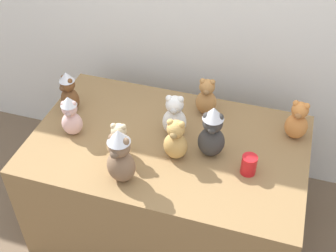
{
  "coord_description": "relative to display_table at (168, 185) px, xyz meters",
  "views": [
    {
      "loc": [
        0.53,
        -1.46,
        2.39
      ],
      "look_at": [
        0.0,
        0.25,
        0.84
      ],
      "focal_mm": 46.88,
      "sensor_mm": 36.0,
      "label": 1
    }
  ],
  "objects": [
    {
      "name": "teddy_bear_snow",
      "position": [
        0.01,
        0.08,
        0.48
      ],
      "size": [
        0.15,
        0.13,
        0.26
      ],
      "rotation": [
        0.0,
        0.0,
        0.16
      ],
      "color": "white",
      "rests_on": "display_table"
    },
    {
      "name": "party_cup_red",
      "position": [
        0.46,
        -0.09,
        0.42
      ],
      "size": [
        0.08,
        0.08,
        0.11
      ],
      "primitive_type": "cylinder",
      "color": "red",
      "rests_on": "display_table"
    },
    {
      "name": "teddy_bear_mocha",
      "position": [
        -0.14,
        -0.33,
        0.52
      ],
      "size": [
        0.16,
        0.14,
        0.33
      ],
      "rotation": [
        0.0,
        0.0,
        -0.12
      ],
      "color": "#7F6047",
      "rests_on": "display_table"
    },
    {
      "name": "teddy_bear_honey",
      "position": [
        0.07,
        -0.1,
        0.48
      ],
      "size": [
        0.13,
        0.12,
        0.25
      ],
      "rotation": [
        0.0,
        0.0,
        0.01
      ],
      "color": "tan",
      "rests_on": "display_table"
    },
    {
      "name": "teddy_bear_charcoal",
      "position": [
        0.25,
        -0.02,
        0.52
      ],
      "size": [
        0.16,
        0.14,
        0.32
      ],
      "rotation": [
        0.0,
        0.0,
        0.16
      ],
      "color": "#383533",
      "rests_on": "display_table"
    },
    {
      "name": "display_table",
      "position": [
        0.0,
        0.0,
        0.0
      ],
      "size": [
        1.54,
        0.95,
        0.72
      ],
      "primitive_type": "cube",
      "color": "olive",
      "rests_on": "ground_plane"
    },
    {
      "name": "teddy_bear_ginger",
      "position": [
        0.66,
        0.26,
        0.48
      ],
      "size": [
        0.14,
        0.12,
        0.25
      ],
      "rotation": [
        0.0,
        0.0,
        -0.14
      ],
      "color": "#D17F3D",
      "rests_on": "display_table"
    },
    {
      "name": "teddy_bear_blush",
      "position": [
        -0.54,
        -0.09,
        0.49
      ],
      "size": [
        0.14,
        0.13,
        0.26
      ],
      "rotation": [
        0.0,
        0.0,
        0.29
      ],
      "color": "beige",
      "rests_on": "display_table"
    },
    {
      "name": "teddy_bear_sand",
      "position": [
        -0.21,
        -0.17,
        0.46
      ],
      "size": [
        0.13,
        0.11,
        0.22
      ],
      "rotation": [
        0.0,
        0.0,
        0.18
      ],
      "color": "#CCB78E",
      "rests_on": "display_table"
    },
    {
      "name": "teddy_bear_caramel",
      "position": [
        0.14,
        0.32,
        0.47
      ],
      "size": [
        0.14,
        0.12,
        0.24
      ],
      "rotation": [
        0.0,
        0.0,
        0.13
      ],
      "color": "#B27A42",
      "rests_on": "display_table"
    },
    {
      "name": "teddy_bear_chestnut",
      "position": [
        -0.65,
        0.11,
        0.49
      ],
      "size": [
        0.15,
        0.14,
        0.26
      ],
      "rotation": [
        0.0,
        0.0,
        -0.44
      ],
      "color": "brown",
      "rests_on": "display_table"
    }
  ]
}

